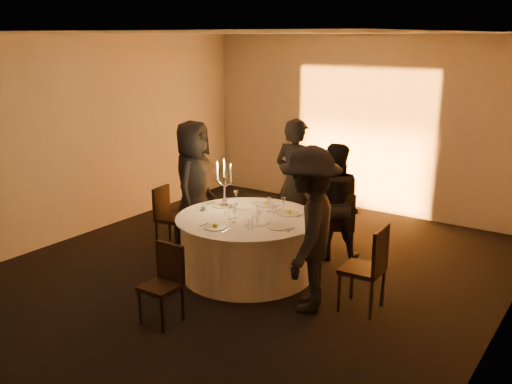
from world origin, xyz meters
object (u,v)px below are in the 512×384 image
Objects in this scene: chair_back_left at (316,206)px; guest_left at (194,184)px; coffee_cup at (204,208)px; candelabra at (224,190)px; banquet_table at (247,246)px; chair_front at (165,279)px; chair_right at (370,264)px; guest_right at (309,230)px; guest_back_left at (296,182)px; chair_left at (168,213)px; chair_back_right at (339,222)px; guest_back_right at (333,202)px.

guest_left is at bearing 45.32° from chair_back_left.
candelabra is at bearing 68.46° from coffee_cup.
chair_back_left reaches higher than banquet_table.
banquet_table is 0.98× the size of guest_left.
chair_back_left is at bearing 88.44° from chair_front.
guest_right is at bearing -66.11° from chair_right.
coffee_cup is 0.37m from candelabra.
candelabra is (-2.21, 0.29, 0.44)m from chair_right.
guest_back_left is 2.07m from guest_right.
banquet_table is 1.78m from chair_back_left.
guest_left is 0.82m from coffee_cup.
banquet_table is 2.05× the size of chair_left.
guest_left is 2.48m from guest_right.
banquet_table is at bearing -105.49° from chair_left.
banquet_table is 1.43m from guest_back_left.
chair_right reaches higher than chair_front.
chair_left is at bearing -97.89° from chair_right.
guest_left is at bearing -128.59° from guest_right.
chair_left is at bearing 43.92° from chair_back_left.
chair_right is (0.97, -1.20, 0.03)m from chair_back_right.
guest_right is (-0.60, -0.30, 0.37)m from chair_right.
chair_back_right is at bearing -90.30° from guest_left.
guest_back_right is (-1.06, 1.20, 0.24)m from chair_right.
guest_back_left is at bearing 90.39° from chair_front.
chair_right is at bearing 101.99° from guest_back_right.
chair_back_right reaches higher than chair_left.
chair_back_left is 0.47× the size of guest_left.
guest_back_left is 1.00× the size of guest_right.
chair_back_right is 0.59× the size of guest_back_right.
guest_back_right is 2.45× the size of candelabra.
chair_back_left is 0.91× the size of chair_back_right.
guest_left is 0.99× the size of guest_right.
candelabra is (-0.44, -1.11, 0.07)m from guest_back_left.
coffee_cup is (-0.63, -0.08, 0.42)m from banquet_table.
guest_back_right is at bearing 131.94° from chair_back_left.
chair_right is at bearing 0.14° from coffee_cup.
banquet_table is 1.56m from chair_left.
guest_back_right is (2.18, 0.92, 0.31)m from chair_left.
guest_back_left is at bearing 68.35° from coffee_cup.
coffee_cup is at bearing -92.83° from chair_right.
banquet_table is 1.90× the size of chair_back_right.
guest_back_right is at bearing 177.83° from guest_right.
coffee_cup is (0.61, -0.52, -0.12)m from guest_left.
guest_left is 16.69× the size of coffee_cup.
chair_right is at bearing -119.44° from guest_left.
candelabra reaches higher than banquet_table.
candelabra is at bearing 105.47° from chair_front.
guest_back_right reaches higher than chair_right.
guest_right is at bearing -20.17° from candelabra.
guest_back_left is at bearing 93.10° from banquet_table.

